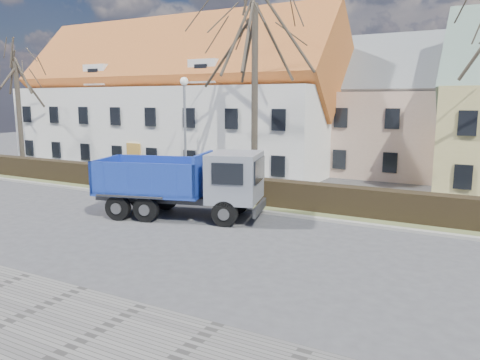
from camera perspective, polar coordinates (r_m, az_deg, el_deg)
The scene contains 13 objects.
ground at distance 18.53m, azimuth -4.73°, elevation -6.84°, with size 120.00×120.00×0.00m, color #404043.
sidewalk_near at distance 12.80m, azimuth -27.00°, elevation -15.56°, with size 80.00×5.00×0.08m, color slate.
curb_far at distance 22.36m, azimuth 1.78°, elevation -3.75°, with size 80.00×0.30×0.12m, color gray.
grass_strip at distance 23.77m, azimuth 3.53°, elevation -2.98°, with size 80.00×3.00×0.10m, color #556036.
hedge at distance 23.47m, azimuth 3.33°, elevation -1.65°, with size 60.00×0.90×1.30m, color black.
building_white at distance 38.34m, azimuth -7.95°, elevation 8.87°, with size 26.80×10.80×9.50m, color white, non-canonical shape.
building_pink at distance 35.31m, azimuth 19.32°, elevation 7.13°, with size 10.80×8.80×8.00m, color tan, non-canonical shape.
tree_0 at distance 39.44m, azimuth -25.40°, elevation 8.35°, with size 7.20×7.20×9.90m, color #362F25, non-canonical shape.
tree_1 at distance 26.15m, azimuth 1.81°, elevation 12.04°, with size 9.20×9.20×12.65m, color #362F25, non-canonical shape.
dump_truck at distance 21.41m, azimuth -8.02°, elevation -0.35°, with size 7.80×2.90×3.12m, color navy, non-canonical shape.
streetlight at distance 26.81m, azimuth -6.70°, elevation 5.46°, with size 0.52×0.52×6.61m, color #9A9CA0, non-canonical shape.
cart_frame at distance 26.05m, azimuth -11.35°, elevation -1.37°, with size 0.75×0.43×0.69m, color silver, non-canonical shape.
parked_car_a at distance 33.57m, azimuth -11.27°, elevation 1.55°, with size 1.42×3.53×1.20m, color black.
Camera 1 is at (9.83, -14.80, 5.29)m, focal length 35.00 mm.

